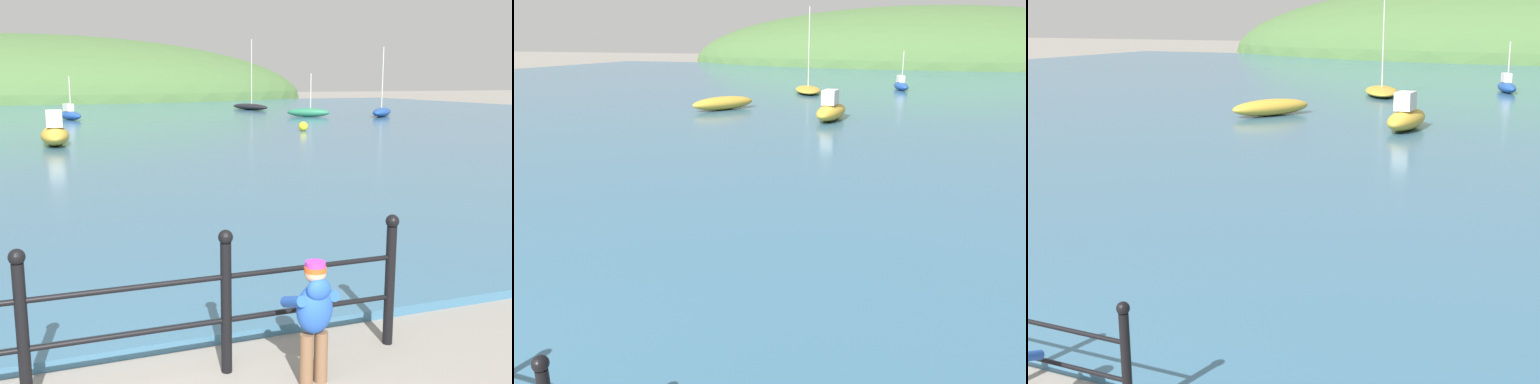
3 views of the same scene
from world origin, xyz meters
TOP-DOWN VIEW (x-y plane):
  - water at (0.00, 32.00)m, footprint 80.00×60.00m
  - far_hillside at (0.00, 71.21)m, footprint 64.84×35.66m
  - iron_railing at (0.10, 1.50)m, footprint 4.74×0.12m
  - child_in_coat at (1.46, 1.09)m, footprint 0.39×0.38m
  - boat_mid_harbor at (19.75, 29.14)m, footprint 2.93×3.01m
  - boat_twin_mast at (1.55, 32.70)m, footprint 1.50×2.51m
  - boat_white_sailboat at (15.33, 30.36)m, footprint 2.55×2.02m
  - boat_far_left at (14.90, 39.60)m, footprint 2.16×4.40m
  - boat_red_dinghy at (0.23, 19.18)m, footprint 1.01×2.90m
  - mooring_buoy at (10.81, 21.37)m, footprint 0.42×0.42m

SIDE VIEW (x-z plane):
  - far_hillside at x=0.00m, z-range -7.32..7.32m
  - water at x=0.00m, z-range 0.00..0.10m
  - mooring_buoy at x=10.81m, z-range 0.10..0.52m
  - boat_far_left at x=14.90m, z-range -2.21..2.92m
  - boat_white_sailboat at x=15.33m, z-range -0.92..1.69m
  - boat_mid_harbor at x=19.75m, z-range -1.70..2.48m
  - boat_twin_mast at x=1.55m, z-range -0.80..1.61m
  - boat_red_dinghy at x=0.23m, z-range -0.12..1.11m
  - child_in_coat at x=1.46m, z-range 0.10..1.10m
  - iron_railing at x=0.10m, z-range 0.04..1.25m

